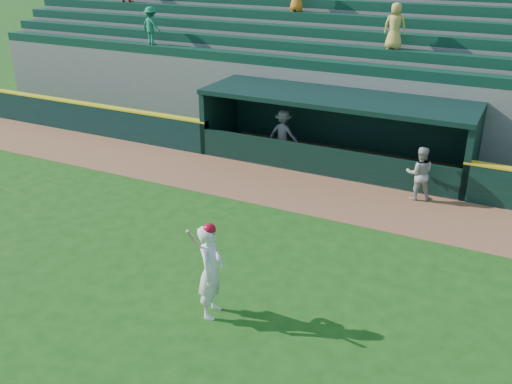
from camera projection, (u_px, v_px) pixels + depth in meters
ground at (227, 264)px, 14.04m from camera, size 120.00×120.00×0.00m
warning_track at (303, 192)px, 18.04m from camera, size 40.00×3.00×0.01m
field_wall_left at (50, 113)px, 24.16m from camera, size 15.50×0.30×1.20m
wall_stripe_left at (48, 98)px, 23.91m from camera, size 15.50×0.32×0.06m
dugout_player_front at (420, 173)px, 17.23m from camera, size 0.98×0.86×1.68m
dugout_player_inside at (283, 133)px, 20.72m from camera, size 1.16×0.72×1.72m
dugout at (337, 125)px, 20.03m from camera, size 9.40×2.80×2.46m
stands at (375, 71)px, 23.35m from camera, size 34.50×6.31×7.47m
batter_at_plate at (211, 270)px, 11.74m from camera, size 0.64×0.90×2.17m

